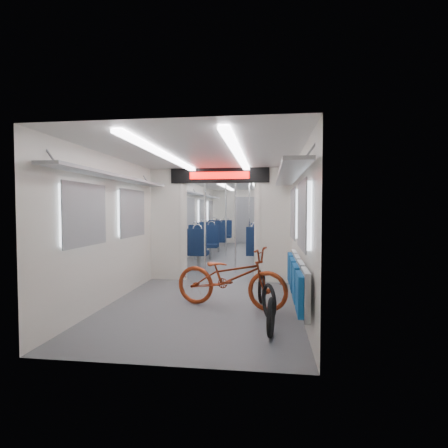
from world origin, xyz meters
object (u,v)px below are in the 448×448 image
(seat_bay_near_left, at_px, (197,243))
(seat_bay_far_left, at_px, (216,234))
(bike_hoop_b, at_px, (269,303))
(stanchion_near_left, at_px, (205,224))
(seat_bay_near_right, at_px, (266,242))
(flip_bench, at_px, (297,278))
(stanchion_far_left, at_px, (226,219))
(bicycle, at_px, (231,277))
(bike_hoop_c, at_px, (262,289))
(seat_bay_far_right, at_px, (267,236))
(bike_hoop_a, at_px, (271,320))
(stanchion_near_right, at_px, (235,223))
(stanchion_far_right, at_px, (249,219))

(seat_bay_near_left, bearing_deg, seat_bay_far_left, 90.00)
(bike_hoop_b, bearing_deg, stanchion_near_left, 116.15)
(seat_bay_near_right, relative_size, seat_bay_far_left, 1.02)
(flip_bench, relative_size, stanchion_far_left, 0.91)
(seat_bay_far_left, bearing_deg, seat_bay_near_right, -59.59)
(bicycle, bearing_deg, stanchion_near_left, 33.17)
(seat_bay_near_left, relative_size, seat_bay_near_right, 0.92)
(bike_hoop_c, distance_m, seat_bay_near_right, 4.03)
(bike_hoop_b, bearing_deg, bike_hoop_c, 98.01)
(bicycle, distance_m, seat_bay_far_left, 7.62)
(seat_bay_far_right, height_order, stanchion_far_left, stanchion_far_left)
(bike_hoop_b, height_order, bike_hoop_c, bike_hoop_c)
(bike_hoop_a, bearing_deg, seat_bay_far_right, 90.60)
(stanchion_far_left, bearing_deg, stanchion_near_right, -78.55)
(flip_bench, bearing_deg, bicycle, 146.69)
(seat_bay_near_left, relative_size, seat_bay_far_left, 0.94)
(stanchion_near_left, height_order, stanchion_far_right, same)
(flip_bench, xyz_separation_m, stanchion_near_left, (-1.74, 2.92, 0.57))
(seat_bay_near_right, distance_m, seat_bay_far_right, 3.03)
(bike_hoop_c, height_order, stanchion_far_left, stanchion_far_left)
(seat_bay_near_left, bearing_deg, stanchion_far_left, 69.08)
(bike_hoop_a, xyz_separation_m, seat_bay_near_left, (-1.96, 5.21, 0.34))
(flip_bench, distance_m, stanchion_near_left, 3.44)
(stanchion_near_right, bearing_deg, flip_bench, -71.94)
(bike_hoop_a, distance_m, seat_bay_near_right, 5.48)
(stanchion_far_right, bearing_deg, stanchion_near_left, -101.44)
(bicycle, relative_size, bike_hoop_b, 3.59)
(bicycle, xyz_separation_m, seat_bay_far_right, (0.50, 7.34, 0.07))
(stanchion_near_left, bearing_deg, bicycle, -70.60)
(seat_bay_near_left, relative_size, stanchion_far_left, 0.92)
(bike_hoop_b, height_order, seat_bay_far_right, seat_bay_far_right)
(bike_hoop_c, height_order, seat_bay_near_right, seat_bay_near_right)
(flip_bench, distance_m, bike_hoop_b, 0.51)
(seat_bay_far_left, bearing_deg, stanchion_far_right, -47.89)
(stanchion_near_left, bearing_deg, seat_bay_far_right, 75.31)
(bike_hoop_b, distance_m, seat_bay_near_right, 4.83)
(flip_bench, height_order, seat_bay_near_right, seat_bay_near_right)
(seat_bay_far_left, bearing_deg, flip_bench, -74.22)
(seat_bay_near_left, xyz_separation_m, stanchion_near_right, (1.17, -1.23, 0.60))
(bike_hoop_a, height_order, seat_bay_near_left, seat_bay_near_left)
(seat_bay_near_right, relative_size, stanchion_far_right, 1.00)
(stanchion_near_right, bearing_deg, bike_hoop_a, -78.80)
(flip_bench, xyz_separation_m, bike_hoop_c, (-0.46, 0.89, -0.35))
(flip_bench, height_order, stanchion_near_left, stanchion_near_left)
(bike_hoop_a, distance_m, stanchion_near_left, 3.86)
(flip_bench, distance_m, seat_bay_near_left, 5.19)
(bike_hoop_b, bearing_deg, stanchion_far_right, 95.49)
(seat_bay_far_left, height_order, stanchion_near_left, stanchion_near_left)
(bike_hoop_c, relative_size, seat_bay_far_left, 0.22)
(stanchion_near_left, bearing_deg, stanchion_near_right, 39.96)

